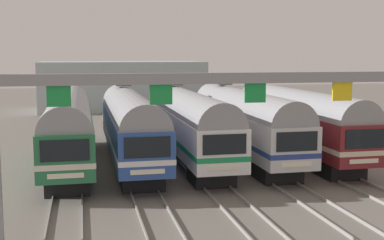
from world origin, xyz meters
name	(u,v)px	position (x,y,z in m)	size (l,w,h in m)	color
ground_plane	(188,160)	(0.00, 0.00, 0.00)	(160.00, 160.00, 0.00)	slate
track_bed	(154,126)	(0.00, 17.00, 0.07)	(17.17, 70.00, 0.15)	gray
commuter_train_green	(69,125)	(-7.83, -0.01, 2.69)	(2.88, 18.06, 4.77)	#236B42
commuter_train_blue	(130,123)	(-3.92, 0.00, 2.69)	(2.88, 18.06, 5.05)	#284C9E
commuter_train_white	(188,122)	(0.00, 0.00, 2.69)	(2.88, 18.06, 5.05)	white
commuter_train_silver	(243,120)	(3.92, 0.00, 2.69)	(2.88, 18.06, 5.05)	silver
commuter_train_maroon	(296,118)	(7.83, -0.01, 2.69)	(2.88, 18.06, 4.77)	maroon
catenary_gantry	(255,103)	(0.00, -13.50, 5.23)	(20.91, 0.44, 6.97)	gray
maintenance_building	(122,85)	(-1.75, 34.24, 3.13)	(21.02, 10.00, 6.25)	#9EB2B7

